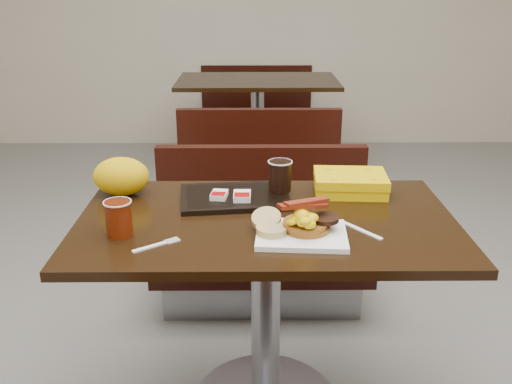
{
  "coord_description": "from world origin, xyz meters",
  "views": [
    {
      "loc": [
        -0.05,
        -1.64,
        1.47
      ],
      "look_at": [
        -0.03,
        0.05,
        0.82
      ],
      "focal_mm": 39.48,
      "sensor_mm": 36.0,
      "label": 1
    }
  ],
  "objects_px": {
    "table_near": "(266,318)",
    "fork": "(150,247)",
    "coffee_cup_far": "(280,176)",
    "knife": "(360,230)",
    "hashbrown_sleeve_left": "(219,195)",
    "tray": "(235,197)",
    "hashbrown_sleeve_right": "(242,196)",
    "platter": "(301,235)",
    "coffee_cup_near": "(119,218)",
    "bench_far_s": "(259,157)",
    "bench_far_n": "(257,110)",
    "paper_bag": "(121,176)",
    "clamshell": "(350,183)",
    "bench_near_n": "(262,235)",
    "pancake_stack": "(307,225)",
    "table_far": "(257,128)"
  },
  "relations": [
    {
      "from": "bench_far_n",
      "to": "tray",
      "type": "distance_m",
      "value": 3.17
    },
    {
      "from": "table_near",
      "to": "hashbrown_sleeve_right",
      "type": "height_order",
      "value": "hashbrown_sleeve_right"
    },
    {
      "from": "hashbrown_sleeve_right",
      "to": "knife",
      "type": "bearing_deg",
      "value": -30.71
    },
    {
      "from": "coffee_cup_near",
      "to": "pancake_stack",
      "type": "bearing_deg",
      "value": -0.04
    },
    {
      "from": "knife",
      "to": "paper_bag",
      "type": "bearing_deg",
      "value": -148.7
    },
    {
      "from": "table_near",
      "to": "fork",
      "type": "bearing_deg",
      "value": -148.26
    },
    {
      "from": "bench_far_n",
      "to": "coffee_cup_near",
      "type": "bearing_deg",
      "value": -97.3
    },
    {
      "from": "bench_near_n",
      "to": "hashbrown_sleeve_right",
      "type": "bearing_deg",
      "value": -97.81
    },
    {
      "from": "knife",
      "to": "hashbrown_sleeve_left",
      "type": "distance_m",
      "value": 0.5
    },
    {
      "from": "bench_far_n",
      "to": "coffee_cup_far",
      "type": "xyz_separation_m",
      "value": [
        0.05,
        -3.1,
        0.46
      ]
    },
    {
      "from": "table_near",
      "to": "platter",
      "type": "height_order",
      "value": "platter"
    },
    {
      "from": "bench_far_s",
      "to": "bench_far_n",
      "type": "distance_m",
      "value": 1.4
    },
    {
      "from": "knife",
      "to": "hashbrown_sleeve_left",
      "type": "xyz_separation_m",
      "value": [
        -0.44,
        0.23,
        0.02
      ]
    },
    {
      "from": "bench_far_s",
      "to": "fork",
      "type": "distance_m",
      "value": 2.17
    },
    {
      "from": "coffee_cup_far",
      "to": "table_near",
      "type": "bearing_deg",
      "value": -104.6
    },
    {
      "from": "table_far",
      "to": "knife",
      "type": "xyz_separation_m",
      "value": [
        0.28,
        -2.7,
        0.38
      ]
    },
    {
      "from": "coffee_cup_near",
      "to": "coffee_cup_far",
      "type": "bearing_deg",
      "value": 33.36
    },
    {
      "from": "platter",
      "to": "paper_bag",
      "type": "bearing_deg",
      "value": 153.47
    },
    {
      "from": "knife",
      "to": "hashbrown_sleeve_left",
      "type": "height_order",
      "value": "hashbrown_sleeve_left"
    },
    {
      "from": "table_near",
      "to": "coffee_cup_near",
      "type": "distance_m",
      "value": 0.63
    },
    {
      "from": "clamshell",
      "to": "bench_far_n",
      "type": "bearing_deg",
      "value": 99.09
    },
    {
      "from": "hashbrown_sleeve_right",
      "to": "platter",
      "type": "bearing_deg",
      "value": -55.55
    },
    {
      "from": "pancake_stack",
      "to": "coffee_cup_near",
      "type": "relative_size",
      "value": 1.27
    },
    {
      "from": "bench_far_s",
      "to": "coffee_cup_near",
      "type": "bearing_deg",
      "value": -102.22
    },
    {
      "from": "coffee_cup_far",
      "to": "clamshell",
      "type": "bearing_deg",
      "value": 6.73
    },
    {
      "from": "tray",
      "to": "coffee_cup_near",
      "type": "bearing_deg",
      "value": -145.87
    },
    {
      "from": "hashbrown_sleeve_left",
      "to": "knife",
      "type": "bearing_deg",
      "value": -20.21
    },
    {
      "from": "pancake_stack",
      "to": "bench_far_s",
      "type": "bearing_deg",
      "value": 93.28
    },
    {
      "from": "fork",
      "to": "coffee_cup_far",
      "type": "height_order",
      "value": "coffee_cup_far"
    },
    {
      "from": "table_near",
      "to": "fork",
      "type": "xyz_separation_m",
      "value": [
        -0.34,
        -0.21,
        0.38
      ]
    },
    {
      "from": "bench_far_s",
      "to": "coffee_cup_far",
      "type": "xyz_separation_m",
      "value": [
        0.05,
        -1.7,
        0.46
      ]
    },
    {
      "from": "bench_near_n",
      "to": "hashbrown_sleeve_right",
      "type": "distance_m",
      "value": 0.72
    },
    {
      "from": "knife",
      "to": "clamshell",
      "type": "height_order",
      "value": "clamshell"
    },
    {
      "from": "bench_far_s",
      "to": "coffee_cup_far",
      "type": "bearing_deg",
      "value": -88.26
    },
    {
      "from": "fork",
      "to": "tray",
      "type": "bearing_deg",
      "value": 22.83
    },
    {
      "from": "clamshell",
      "to": "coffee_cup_near",
      "type": "bearing_deg",
      "value": -151.12
    },
    {
      "from": "bench_far_s",
      "to": "pancake_stack",
      "type": "xyz_separation_m",
      "value": [
        0.12,
        -2.02,
        0.42
      ]
    },
    {
      "from": "bench_far_s",
      "to": "pancake_stack",
      "type": "distance_m",
      "value": 2.07
    },
    {
      "from": "platter",
      "to": "hashbrown_sleeve_left",
      "type": "distance_m",
      "value": 0.38
    },
    {
      "from": "tray",
      "to": "clamshell",
      "type": "relative_size",
      "value": 1.46
    },
    {
      "from": "knife",
      "to": "hashbrown_sleeve_right",
      "type": "bearing_deg",
      "value": -158.32
    },
    {
      "from": "pancake_stack",
      "to": "fork",
      "type": "bearing_deg",
      "value": -169.48
    },
    {
      "from": "bench_far_n",
      "to": "coffee_cup_near",
      "type": "distance_m",
      "value": 3.48
    },
    {
      "from": "pancake_stack",
      "to": "coffee_cup_near",
      "type": "height_order",
      "value": "coffee_cup_near"
    },
    {
      "from": "bench_near_n",
      "to": "pancake_stack",
      "type": "height_order",
      "value": "pancake_stack"
    },
    {
      "from": "hashbrown_sleeve_right",
      "to": "paper_bag",
      "type": "bearing_deg",
      "value": 168.31
    },
    {
      "from": "coffee_cup_near",
      "to": "knife",
      "type": "xyz_separation_m",
      "value": [
        0.72,
        0.03,
        -0.05
      ]
    },
    {
      "from": "bench_near_n",
      "to": "coffee_cup_far",
      "type": "height_order",
      "value": "coffee_cup_far"
    },
    {
      "from": "table_near",
      "to": "knife",
      "type": "height_order",
      "value": "knife"
    },
    {
      "from": "paper_bag",
      "to": "bench_far_s",
      "type": "bearing_deg",
      "value": 73.42
    }
  ]
}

